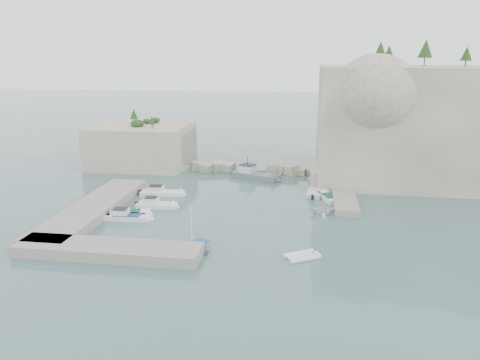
# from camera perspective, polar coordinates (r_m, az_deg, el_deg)

# --- Properties ---
(ground) EXTENTS (400.00, 400.00, 0.00)m
(ground) POSITION_cam_1_polar(r_m,az_deg,el_deg) (55.52, -0.92, -4.57)
(ground) COLOR #456767
(ground) RESTS_ON ground
(cliff_east) EXTENTS (26.00, 22.00, 17.00)m
(cliff_east) POSITION_cam_1_polar(r_m,az_deg,el_deg) (76.67, 19.36, 6.57)
(cliff_east) COLOR beige
(cliff_east) RESTS_ON ground
(cliff_terrace) EXTENTS (8.00, 10.00, 2.50)m
(cliff_terrace) POSITION_cam_1_polar(r_m,az_deg,el_deg) (71.88, 11.74, 0.69)
(cliff_terrace) COLOR beige
(cliff_terrace) RESTS_ON ground
(outcrop_west) EXTENTS (16.00, 14.00, 7.00)m
(outcrop_west) POSITION_cam_1_polar(r_m,az_deg,el_deg) (83.16, -11.81, 4.19)
(outcrop_west) COLOR beige
(outcrop_west) RESTS_ON ground
(quay_west) EXTENTS (5.00, 24.00, 1.10)m
(quay_west) POSITION_cam_1_polar(r_m,az_deg,el_deg) (59.51, -17.48, -3.38)
(quay_west) COLOR #9E9689
(quay_west) RESTS_ON ground
(quay_south) EXTENTS (18.00, 4.00, 1.10)m
(quay_south) POSITION_cam_1_polar(r_m,az_deg,el_deg) (46.90, -15.77, -8.21)
(quay_south) COLOR #9E9689
(quay_south) RESTS_ON ground
(ledge_east) EXTENTS (3.00, 16.00, 0.80)m
(ledge_east) POSITION_cam_1_polar(r_m,az_deg,el_deg) (64.43, 12.50, -1.78)
(ledge_east) COLOR #9E9689
(ledge_east) RESTS_ON ground
(breakwater) EXTENTS (28.00, 3.00, 1.40)m
(breakwater) POSITION_cam_1_polar(r_m,az_deg,el_deg) (76.36, 1.03, 1.42)
(breakwater) COLOR beige
(breakwater) RESTS_ON ground
(motorboat_a) EXTENTS (6.62, 2.40, 1.40)m
(motorboat_a) POSITION_cam_1_polar(r_m,az_deg,el_deg) (65.12, -9.44, -1.82)
(motorboat_a) COLOR white
(motorboat_a) RESTS_ON ground
(motorboat_d) EXTENTS (6.27, 2.14, 1.40)m
(motorboat_d) POSITION_cam_1_polar(r_m,az_deg,el_deg) (56.38, -13.54, -4.69)
(motorboat_d) COLOR white
(motorboat_d) RESTS_ON ground
(motorboat_c) EXTENTS (6.00, 3.40, 0.70)m
(motorboat_c) POSITION_cam_1_polar(r_m,az_deg,el_deg) (57.49, -13.50, -4.31)
(motorboat_c) COLOR white
(motorboat_c) RESTS_ON ground
(motorboat_b) EXTENTS (5.59, 1.97, 1.40)m
(motorboat_b) POSITION_cam_1_polar(r_m,az_deg,el_deg) (60.04, -10.08, -3.29)
(motorboat_b) COLOR white
(motorboat_b) RESTS_ON ground
(rowboat) EXTENTS (5.17, 4.58, 0.89)m
(rowboat) POSITION_cam_1_polar(r_m,az_deg,el_deg) (46.69, -5.85, -8.54)
(rowboat) COLOR silver
(rowboat) RESTS_ON ground
(inflatable_dinghy) EXTENTS (3.91, 3.33, 0.44)m
(inflatable_dinghy) POSITION_cam_1_polar(r_m,az_deg,el_deg) (45.22, 7.53, -9.40)
(inflatable_dinghy) COLOR silver
(inflatable_dinghy) RESTS_ON ground
(tender_east_a) EXTENTS (3.06, 2.64, 1.61)m
(tender_east_a) POSITION_cam_1_polar(r_m,az_deg,el_deg) (57.59, 9.98, -4.08)
(tender_east_a) COLOR white
(tender_east_a) RESTS_ON ground
(tender_east_b) EXTENTS (3.33, 5.20, 0.70)m
(tender_east_b) POSITION_cam_1_polar(r_m,az_deg,el_deg) (63.32, 10.82, -2.37)
(tender_east_b) COLOR white
(tender_east_b) RESTS_ON ground
(tender_east_c) EXTENTS (2.37, 5.83, 0.70)m
(tender_east_c) POSITION_cam_1_polar(r_m,az_deg,el_deg) (65.51, 9.05, -1.70)
(tender_east_c) COLOR silver
(tender_east_c) RESTS_ON ground
(tender_east_d) EXTENTS (4.68, 2.46, 1.72)m
(tender_east_d) POSITION_cam_1_polar(r_m,az_deg,el_deg) (68.62, 9.93, -0.97)
(tender_east_d) COLOR white
(tender_east_d) RESTS_ON ground
(work_boat) EXTENTS (8.58, 5.40, 2.20)m
(work_boat) POSITION_cam_1_polar(r_m,az_deg,el_deg) (72.87, 1.94, 0.18)
(work_boat) COLOR slate
(work_boat) RESTS_ON ground
(rowboat_mast) EXTENTS (0.10, 0.10, 4.20)m
(rowboat_mast) POSITION_cam_1_polar(r_m,az_deg,el_deg) (45.74, -5.93, -5.61)
(rowboat_mast) COLOR white
(rowboat_mast) RESTS_ON rowboat
(vegetation) EXTENTS (53.48, 13.88, 13.40)m
(vegetation) POSITION_cam_1_polar(r_m,az_deg,el_deg) (76.60, 15.89, 13.92)
(vegetation) COLOR #1E4219
(vegetation) RESTS_ON ground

